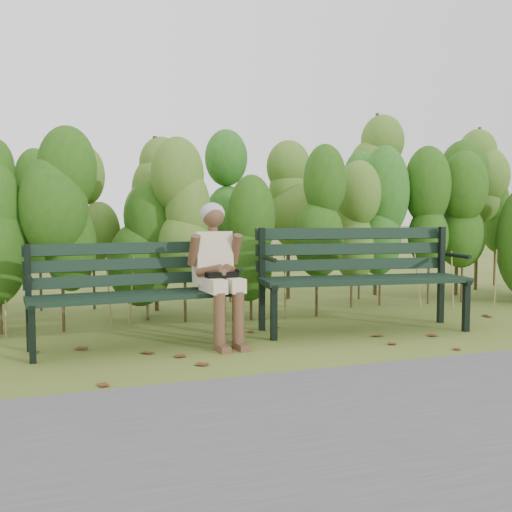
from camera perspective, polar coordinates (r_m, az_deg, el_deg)
name	(u,v)px	position (r m, az deg, el deg)	size (l,w,h in m)	color
ground	(270,344)	(5.28, 1.32, -8.41)	(80.00, 80.00, 0.00)	#475A1F
footpath	(421,429)	(3.40, 15.48, -15.62)	(60.00, 2.50, 0.01)	#474749
hedge_band	(211,203)	(6.92, -4.31, 5.05)	(11.04, 1.67, 2.42)	#47381E
leaf_litter	(276,350)	(5.06, 1.96, -8.92)	(5.74, 2.06, 0.01)	#5A2916
bench_left	(135,285)	(5.25, -11.49, -2.74)	(1.81, 0.69, 0.89)	black
bench_right	(360,269)	(5.97, 9.86, -1.27)	(2.07, 0.92, 1.00)	black
seated_woman	(217,263)	(5.25, -3.72, -0.68)	(0.48, 0.71, 1.24)	beige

